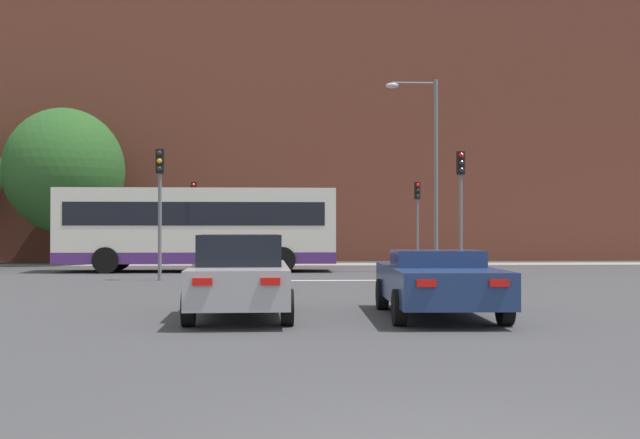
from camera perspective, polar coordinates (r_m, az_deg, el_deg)
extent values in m
cube|color=silver|center=(26.18, -0.63, -4.36)|extent=(7.97, 0.30, 0.01)
cube|color=gray|center=(38.07, -1.42, -3.21)|extent=(68.85, 2.50, 0.01)
cube|color=brown|center=(49.87, 2.12, 8.60)|extent=(44.06, 15.04, 19.46)
cube|color=#9E9EA3|center=(15.37, -5.70, -4.49)|extent=(1.85, 4.56, 0.68)
cube|color=black|center=(15.30, -5.70, -2.16)|extent=(1.56, 2.07, 0.58)
cylinder|color=black|center=(16.84, -8.48, -5.31)|extent=(0.23, 0.64, 0.64)
cylinder|color=black|center=(16.80, -2.66, -5.33)|extent=(0.23, 0.64, 0.64)
cylinder|color=black|center=(14.05, -9.34, -6.23)|extent=(0.23, 0.64, 0.64)
cylinder|color=black|center=(14.00, -2.35, -6.26)|extent=(0.23, 0.64, 0.64)
cube|color=red|center=(13.11, -8.36, -4.41)|extent=(0.32, 0.06, 0.12)
cube|color=red|center=(13.08, -3.55, -4.42)|extent=(0.32, 0.06, 0.12)
cube|color=navy|center=(15.54, 8.39, -4.52)|extent=(2.05, 4.62, 0.64)
cube|color=navy|center=(15.62, 8.32, -2.75)|extent=(1.69, 1.42, 0.31)
cylinder|color=black|center=(16.83, 4.44, -5.32)|extent=(0.24, 0.65, 0.64)
cylinder|color=black|center=(17.12, 10.63, -5.23)|extent=(0.24, 0.65, 0.64)
cylinder|color=black|center=(14.03, 5.66, -6.24)|extent=(0.24, 0.65, 0.64)
cylinder|color=black|center=(14.38, 13.03, -6.09)|extent=(0.24, 0.65, 0.64)
cube|color=red|center=(13.16, 7.57, -4.52)|extent=(0.32, 0.06, 0.12)
cube|color=red|center=(13.40, 12.63, -4.44)|extent=(0.32, 0.06, 0.12)
cube|color=silver|center=(32.06, -8.68, -0.45)|extent=(10.78, 2.58, 2.91)
cube|color=#4C2870|center=(32.08, -8.68, -2.66)|extent=(10.80, 2.60, 0.44)
cube|color=black|center=(32.06, -8.68, 0.37)|extent=(9.92, 2.61, 0.90)
cylinder|color=black|center=(31.36, -15.00, -2.82)|extent=(1.00, 0.28, 1.00)
cylinder|color=black|center=(33.78, -14.14, -2.67)|extent=(1.00, 0.28, 1.00)
cylinder|color=black|center=(30.70, -2.68, -2.89)|extent=(1.00, 0.28, 1.00)
cylinder|color=black|center=(33.17, -2.72, -2.73)|extent=(1.00, 0.28, 1.00)
cylinder|color=slate|center=(38.31, 6.94, -0.87)|extent=(0.12, 0.12, 3.11)
cube|color=black|center=(38.36, 6.93, 2.05)|extent=(0.26, 0.20, 0.80)
sphere|color=red|center=(38.24, 6.97, 2.44)|extent=(0.17, 0.17, 0.17)
sphere|color=black|center=(38.23, 6.97, 2.06)|extent=(0.17, 0.17, 0.17)
sphere|color=black|center=(38.22, 6.97, 1.68)|extent=(0.17, 0.17, 0.17)
cylinder|color=slate|center=(37.52, -8.98, -0.91)|extent=(0.12, 0.12, 3.06)
cube|color=black|center=(37.56, -8.97, 2.04)|extent=(0.26, 0.20, 0.80)
sphere|color=red|center=(37.45, -8.99, 2.44)|extent=(0.17, 0.17, 0.17)
sphere|color=black|center=(37.43, -8.99, 2.05)|extent=(0.17, 0.17, 0.17)
sphere|color=black|center=(37.42, -8.99, 1.66)|extent=(0.17, 0.17, 0.17)
cylinder|color=slate|center=(27.86, 9.98, -0.48)|extent=(0.12, 0.12, 3.55)
cube|color=black|center=(27.96, 9.97, 3.98)|extent=(0.26, 0.20, 0.80)
sphere|color=red|center=(27.85, 10.03, 4.53)|extent=(0.17, 0.17, 0.17)
sphere|color=black|center=(27.83, 10.03, 4.00)|extent=(0.17, 0.17, 0.17)
sphere|color=black|center=(27.81, 10.03, 3.48)|extent=(0.17, 0.17, 0.17)
cylinder|color=slate|center=(26.74, -11.32, -0.52)|extent=(0.12, 0.12, 3.50)
cube|color=black|center=(26.83, -11.31, 4.08)|extent=(0.26, 0.20, 0.80)
sphere|color=black|center=(26.73, -11.35, 4.65)|extent=(0.17, 0.17, 0.17)
sphere|color=orange|center=(26.71, -11.35, 4.10)|extent=(0.17, 0.17, 0.17)
sphere|color=black|center=(26.69, -11.35, 3.56)|extent=(0.17, 0.17, 0.17)
cylinder|color=slate|center=(31.54, 8.24, 3.09)|extent=(0.16, 0.16, 7.51)
cylinder|color=slate|center=(31.83, 6.70, 9.60)|extent=(1.71, 0.10, 0.10)
ellipsoid|color=#B2B2B7|center=(31.67, 5.15, 9.47)|extent=(0.50, 0.36, 0.22)
cylinder|color=black|center=(37.37, -4.64, -2.62)|extent=(0.13, 0.13, 0.84)
cylinder|color=black|center=(37.21, -4.61, -2.63)|extent=(0.13, 0.13, 0.84)
cube|color=#336B38|center=(37.27, -4.62, -1.47)|extent=(0.29, 0.43, 0.66)
sphere|color=tan|center=(37.27, -4.62, -0.77)|extent=(0.25, 0.25, 0.25)
cylinder|color=#333851|center=(38.87, -13.71, -2.52)|extent=(0.13, 0.13, 0.85)
cylinder|color=#333851|center=(38.93, -13.94, -2.51)|extent=(0.13, 0.13, 0.85)
cube|color=olive|center=(38.88, -13.82, -1.39)|extent=(0.43, 0.29, 0.68)
sphere|color=tan|center=(38.88, -13.82, -0.70)|extent=(0.26, 0.26, 0.26)
cylinder|color=#4C3823|center=(39.84, -17.75, -1.59)|extent=(0.36, 0.36, 2.06)
ellipsoid|color=#285623|center=(39.93, -17.73, 3.34)|extent=(5.65, 5.65, 5.93)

